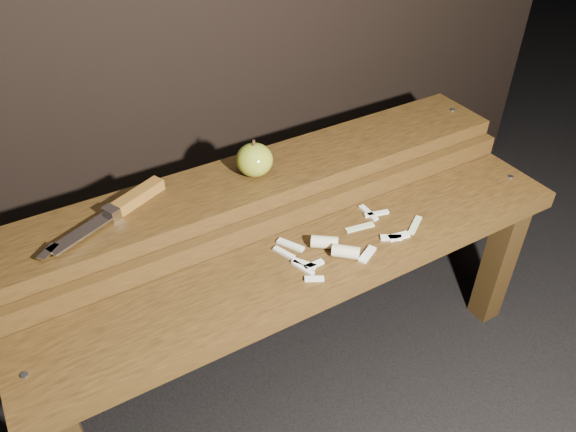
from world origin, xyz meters
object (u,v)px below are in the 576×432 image
bench_front_tier (318,284)px  knife (124,205)px  bench_rear_tier (265,204)px  apple (254,160)px

bench_front_tier → knife: 0.42m
bench_front_tier → bench_rear_tier: bearing=90.0°
bench_rear_tier → knife: knife is taller
bench_rear_tier → knife: bearing=175.8°
bench_front_tier → knife: knife is taller
bench_front_tier → apple: (-0.02, 0.23, 0.18)m
apple → knife: apple is taller
apple → bench_front_tier: bearing=-85.4°
bench_front_tier → apple: bearing=94.6°
apple → knife: (-0.28, 0.02, -0.02)m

